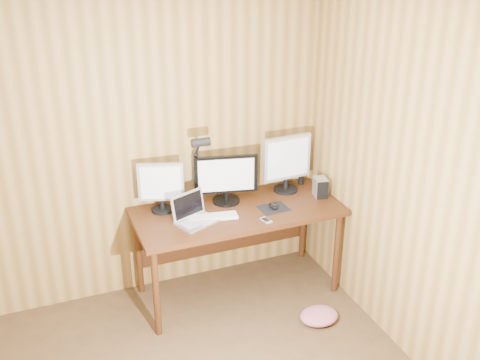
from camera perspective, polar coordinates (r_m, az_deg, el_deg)
room_shell at (r=2.51m, az=-6.57°, el=-11.98°), size 4.00×4.00×4.00m
desk at (r=4.46m, az=-0.58°, el=-4.02°), size 1.60×0.70×0.75m
monitor_center at (r=4.38m, az=-1.44°, el=0.14°), size 0.49×0.22×0.39m
monitor_left at (r=4.27m, az=-8.03°, el=-0.61°), size 0.34×0.16×0.39m
monitor_right at (r=4.57m, az=4.76°, el=1.86°), size 0.42×0.20×0.47m
laptop at (r=4.17m, az=-4.78°, el=-3.52°), size 0.35×0.32×0.21m
keyboard at (r=4.22m, az=-2.87°, el=-3.76°), size 0.40×0.18×0.02m
mousepad at (r=4.37m, az=3.43°, el=-2.87°), size 0.23×0.19×0.00m
mouse at (r=4.36m, az=3.43°, el=-2.63°), size 0.09×0.12×0.04m
hard_drive at (r=4.58m, az=8.16°, el=-0.74°), size 0.12×0.16×0.15m
phone at (r=4.18m, az=2.66°, el=-4.10°), size 0.07×0.11×0.01m
speaker at (r=4.79m, az=6.23°, el=0.21°), size 0.05×0.05×0.11m
desk_lamp at (r=4.29m, az=-4.22°, el=2.07°), size 0.14×0.20×0.61m
fabric_pile at (r=4.42m, az=8.03°, el=-13.52°), size 0.31×0.26×0.09m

